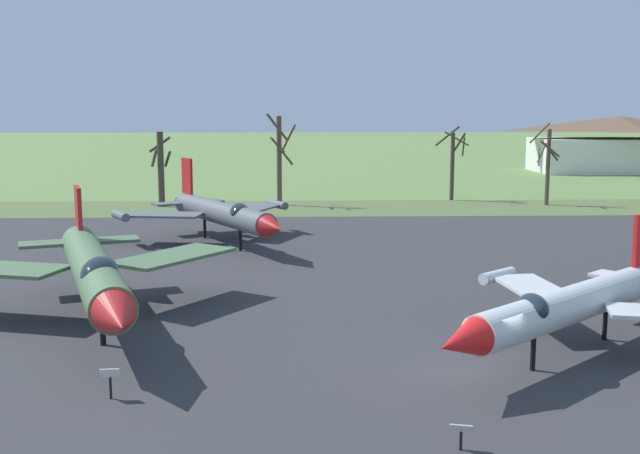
# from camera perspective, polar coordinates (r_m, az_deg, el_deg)

# --- Properties ---
(ground_plane) EXTENTS (600.00, 600.00, 0.00)m
(ground_plane) POSITION_cam_1_polar(r_m,az_deg,el_deg) (26.95, 11.89, -11.28)
(ground_plane) COLOR #607F42
(asphalt_apron) EXTENTS (83.56, 50.51, 0.05)m
(asphalt_apron) POSITION_cam_1_polar(r_m,az_deg,el_deg) (41.24, 6.90, -4.11)
(asphalt_apron) COLOR #333335
(asphalt_apron) RESTS_ON ground
(grass_verge_strip) EXTENTS (143.56, 12.00, 0.06)m
(grass_verge_strip) POSITION_cam_1_polar(r_m,az_deg,el_deg) (71.84, 3.11, 1.42)
(grass_verge_strip) COLOR #536537
(grass_verge_strip) RESTS_ON ground
(jet_fighter_front_left) EXTENTS (12.49, 14.93, 5.64)m
(jet_fighter_front_left) POSITION_cam_1_polar(r_m,az_deg,el_deg) (52.16, -7.35, 1.08)
(jet_fighter_front_left) COLOR #565B60
(jet_fighter_front_left) RESTS_ON ground
(jet_fighter_rear_center) EXTENTS (12.57, 12.03, 4.89)m
(jet_fighter_rear_center) POSITION_cam_1_polar(r_m,az_deg,el_deg) (29.80, 18.20, -5.52)
(jet_fighter_rear_center) COLOR silver
(jet_fighter_rear_center) RESTS_ON ground
(info_placard_rear_center) EXTENTS (0.66, 0.39, 0.82)m
(info_placard_rear_center) POSITION_cam_1_polar(r_m,az_deg,el_deg) (21.55, 10.53, -14.93)
(info_placard_rear_center) COLOR black
(info_placard_rear_center) RESTS_ON ground
(jet_fighter_rear_left) EXTENTS (13.45, 17.18, 5.37)m
(jet_fighter_rear_left) POSITION_cam_1_polar(r_m,az_deg,el_deg) (33.48, -16.62, -3.10)
(jet_fighter_rear_left) COLOR #4C6B47
(jet_fighter_rear_left) RESTS_ON ground
(info_placard_rear_left) EXTENTS (0.63, 0.23, 1.07)m
(info_placard_rear_left) POSITION_cam_1_polar(r_m,az_deg,el_deg) (25.48, -15.44, -10.97)
(info_placard_rear_left) COLOR black
(info_placard_rear_left) RESTS_ON ground
(bare_tree_far_left) EXTENTS (2.38, 1.94, 7.18)m
(bare_tree_far_left) POSITION_cam_1_polar(r_m,az_deg,el_deg) (74.00, -11.85, 4.41)
(bare_tree_far_left) COLOR #42382D
(bare_tree_far_left) RESTS_ON ground
(bare_tree_left_of_center) EXTENTS (2.89, 3.10, 8.89)m
(bare_tree_left_of_center) POSITION_cam_1_polar(r_m,az_deg,el_deg) (73.58, -3.03, 5.30)
(bare_tree_left_of_center) COLOR brown
(bare_tree_left_of_center) RESTS_ON ground
(bare_tree_center) EXTENTS (3.07, 3.14, 7.59)m
(bare_tree_center) POSITION_cam_1_polar(r_m,az_deg,el_deg) (78.99, 9.95, 4.96)
(bare_tree_center) COLOR #42382D
(bare_tree_center) RESTS_ON ground
(bare_tree_right_of_center) EXTENTS (2.62, 2.93, 7.99)m
(bare_tree_right_of_center) POSITION_cam_1_polar(r_m,az_deg,el_deg) (76.90, 16.67, 4.62)
(bare_tree_right_of_center) COLOR brown
(bare_tree_right_of_center) RESTS_ON ground
(visitor_building) EXTENTS (25.72, 13.36, 8.32)m
(visitor_building) POSITION_cam_1_polar(r_m,az_deg,el_deg) (123.09, 21.47, 5.74)
(visitor_building) COLOR silver
(visitor_building) RESTS_ON ground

